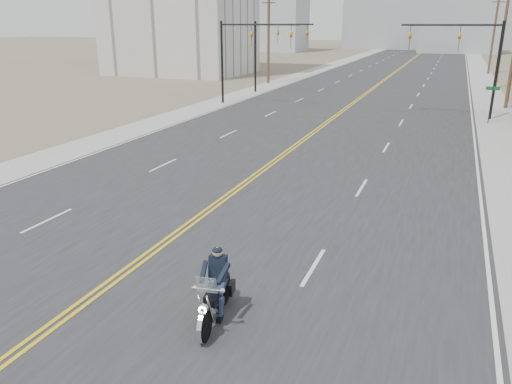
{
  "coord_description": "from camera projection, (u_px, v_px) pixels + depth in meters",
  "views": [
    {
      "loc": [
        8.24,
        -8.92,
        6.87
      ],
      "look_at": [
        2.6,
        5.48,
        1.6
      ],
      "focal_mm": 35.0,
      "sensor_mm": 36.0,
      "label": 1
    }
  ],
  "objects": [
    {
      "name": "utility_pole_left",
      "position": [
        269.0,
        35.0,
        57.78
      ],
      "size": [
        2.2,
        0.3,
        10.5
      ],
      "color": "brown",
      "rests_on": "ground"
    },
    {
      "name": "haze_bldg_a",
      "position": [
        276.0,
        5.0,
        122.82
      ],
      "size": [
        14.0,
        12.0,
        22.0
      ],
      "primitive_type": "cube",
      "color": "#B7BCC6",
      "rests_on": "ground"
    },
    {
      "name": "haze_bldg_b",
      "position": [
        461.0,
        22.0,
        118.08
      ],
      "size": [
        18.0,
        14.0,
        14.0
      ],
      "primitive_type": "cube",
      "color": "#ADB2B7",
      "rests_on": "ground"
    },
    {
      "name": "traffic_mast_right",
      "position": [
        469.0,
        50.0,
        36.43
      ],
      "size": [
        7.1,
        0.26,
        7.0
      ],
      "color": "black",
      "rests_on": "ground"
    },
    {
      "name": "sidewalk_right",
      "position": [
        480.0,
        74.0,
        70.64
      ],
      "size": [
        3.0,
        200.0,
        0.01
      ],
      "primitive_type": "cube",
      "color": "#A5A5A0",
      "rests_on": "ground"
    },
    {
      "name": "ground_plane",
      "position": [
        86.0,
        302.0,
        12.92
      ],
      "size": [
        400.0,
        400.0,
        0.0
      ],
      "primitive_type": "plane",
      "color": "#776D56",
      "rests_on": "ground"
    },
    {
      "name": "haze_bldg_f",
      "position": [
        244.0,
        18.0,
        142.19
      ],
      "size": [
        12.0,
        12.0,
        16.0
      ],
      "primitive_type": "cube",
      "color": "#ADB2B7",
      "rests_on": "ground"
    },
    {
      "name": "sidewalk_left",
      "position": [
        322.0,
        68.0,
        78.59
      ],
      "size": [
        3.0,
        200.0,
        0.01
      ],
      "primitive_type": "cube",
      "color": "#A5A5A0",
      "rests_on": "ground"
    },
    {
      "name": "motorcyclist",
      "position": [
        214.0,
        287.0,
        11.84
      ],
      "size": [
        1.35,
        2.44,
        1.81
      ],
      "primitive_type": null,
      "rotation": [
        0.0,
        0.0,
        3.31
      ],
      "color": "black",
      "rests_on": "ground"
    },
    {
      "name": "traffic_mast_far",
      "position": [
        271.0,
        44.0,
        49.82
      ],
      "size": [
        6.1,
        0.26,
        7.0
      ],
      "color": "black",
      "rests_on": "ground"
    },
    {
      "name": "utility_pole_d",
      "position": [
        504.0,
        31.0,
        53.39
      ],
      "size": [
        2.2,
        0.3,
        11.5
      ],
      "color": "brown",
      "rests_on": "ground"
    },
    {
      "name": "street_sign",
      "position": [
        491.0,
        98.0,
        35.05
      ],
      "size": [
        0.9,
        0.06,
        2.62
      ],
      "color": "black",
      "rests_on": "ground"
    },
    {
      "name": "road",
      "position": [
        397.0,
        71.0,
        74.62
      ],
      "size": [
        20.0,
        200.0,
        0.01
      ],
      "primitive_type": "cube",
      "color": "#303033",
      "rests_on": "ground"
    },
    {
      "name": "traffic_mast_left",
      "position": [
        243.0,
        46.0,
        42.63
      ],
      "size": [
        7.1,
        0.26,
        7.0
      ],
      "color": "black",
      "rests_on": "ground"
    },
    {
      "name": "utility_pole_e",
      "position": [
        494.0,
        31.0,
        68.45
      ],
      "size": [
        2.2,
        0.3,
        11.0
      ],
      "color": "brown",
      "rests_on": "ground"
    }
  ]
}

